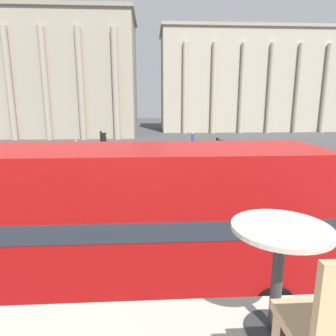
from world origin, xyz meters
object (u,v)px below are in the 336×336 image
object	(u,v)px
traffic_light_near	(218,169)
pedestrian_yellow	(254,152)
double_decker_bus	(115,217)
plaza_building_right	(259,82)
traffic_light_mid	(103,152)
pedestrian_olive	(62,183)
pedestrian_blue	(193,139)
cafe_dining_table	(279,256)
plaza_building_left	(58,77)
car_silver	(295,173)
pedestrian_grey	(76,147)

from	to	relation	value
traffic_light_near	pedestrian_yellow	world-z (taller)	traffic_light_near
double_decker_bus	plaza_building_right	world-z (taller)	plaza_building_right
traffic_light_mid	pedestrian_olive	xyz separation A→B (m)	(-1.83, -2.01, -1.26)
pedestrian_blue	cafe_dining_table	bearing A→B (deg)	0.47
traffic_light_near	cafe_dining_table	bearing A→B (deg)	-100.91
traffic_light_near	traffic_light_mid	bearing A→B (deg)	135.57
plaza_building_left	car_silver	distance (m)	38.98
cafe_dining_table	pedestrian_grey	bearing A→B (deg)	106.28
pedestrian_yellow	pedestrian_olive	bearing A→B (deg)	29.25
cafe_dining_table	pedestrian_olive	world-z (taller)	cafe_dining_table
double_decker_bus	plaza_building_right	bearing A→B (deg)	63.95
cafe_dining_table	pedestrian_yellow	distance (m)	23.75
double_decker_bus	pedestrian_blue	bearing A→B (deg)	74.94
cafe_dining_table	plaza_building_left	distance (m)	49.05
cafe_dining_table	pedestrian_olive	bearing A→B (deg)	111.83
plaza_building_left	plaza_building_right	xyz separation A→B (m)	(34.01, 7.99, -0.10)
double_decker_bus	traffic_light_near	distance (m)	5.77
traffic_light_near	pedestrian_olive	size ratio (longest dim) A/B	2.08
traffic_light_near	plaza_building_right	bearing A→B (deg)	68.77
double_decker_bus	pedestrian_yellow	distance (m)	19.26
traffic_light_mid	pedestrian_blue	world-z (taller)	traffic_light_mid
pedestrian_yellow	plaza_building_right	bearing A→B (deg)	-114.88
plaza_building_right	pedestrian_grey	size ratio (longest dim) A/B	22.71
pedestrian_blue	pedestrian_grey	world-z (taller)	pedestrian_blue
double_decker_bus	pedestrian_olive	bearing A→B (deg)	111.97
plaza_building_left	pedestrian_blue	size ratio (longest dim) A/B	13.65
pedestrian_grey	pedestrian_yellow	distance (m)	16.32
traffic_light_mid	pedestrian_olive	size ratio (longest dim) A/B	1.96
traffic_light_mid	pedestrian_yellow	size ratio (longest dim) A/B	1.94
double_decker_bus	pedestrian_yellow	bearing A→B (deg)	57.67
traffic_light_mid	pedestrian_grey	xyz separation A→B (m)	(-4.40, 11.71, -1.37)
cafe_dining_table	pedestrian_grey	distance (m)	28.30
car_silver	pedestrian_blue	xyz separation A→B (m)	(-4.24, 15.76, 0.31)
double_decker_bus	cafe_dining_table	bearing A→B (deg)	-75.64
car_silver	pedestrian_olive	distance (m)	13.82
traffic_light_near	car_silver	bearing A→B (deg)	44.38
traffic_light_mid	traffic_light_near	bearing A→B (deg)	-44.43
plaza_building_right	traffic_light_mid	xyz separation A→B (m)	(-22.71, -39.23, -6.49)
cafe_dining_table	plaza_building_left	xyz separation A→B (m)	(-14.79, 46.52, 4.76)
pedestrian_yellow	traffic_light_near	bearing A→B (deg)	59.41
cafe_dining_table	traffic_light_near	size ratio (longest dim) A/B	0.20
cafe_dining_table	traffic_light_mid	world-z (taller)	cafe_dining_table
plaza_building_right	pedestrian_olive	xyz separation A→B (m)	(-24.54, -41.23, -7.75)
pedestrian_olive	plaza_building_right	bearing A→B (deg)	-19.66
car_silver	plaza_building_right	bearing A→B (deg)	-120.07
traffic_light_mid	pedestrian_yellow	bearing A→B (deg)	31.85
double_decker_bus	traffic_light_mid	distance (m)	9.94
double_decker_bus	pedestrian_olive	world-z (taller)	double_decker_bus
cafe_dining_table	pedestrian_blue	distance (m)	32.28
cafe_dining_table	plaza_building_right	xyz separation A→B (m)	(19.22, 54.51, 4.66)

